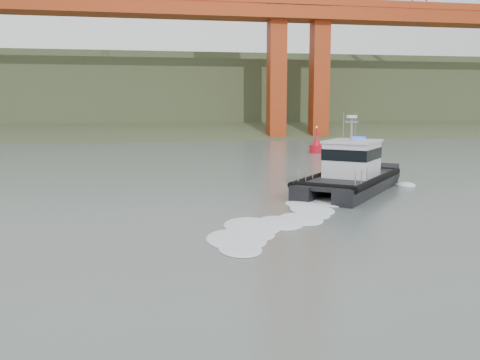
% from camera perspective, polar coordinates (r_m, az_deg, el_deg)
% --- Properties ---
extents(ground, '(400.00, 400.00, 0.00)m').
position_cam_1_polar(ground, '(21.12, 8.90, -9.79)').
color(ground, '#52625D').
rests_on(ground, ground).
extents(headlands, '(500.00, 105.36, 27.12)m').
position_cam_1_polar(headlands, '(144.51, -8.37, 8.37)').
color(headlands, '#354427').
rests_on(headlands, ground).
extents(patrol_boat, '(11.05, 11.94, 5.81)m').
position_cam_1_polar(patrol_boat, '(40.02, 11.66, 0.82)').
color(patrol_boat, black).
rests_on(patrol_boat, ground).
extents(nav_buoy, '(1.78, 1.78, 3.70)m').
position_cam_1_polar(nav_buoy, '(70.64, 8.14, 3.67)').
color(nav_buoy, '#B80C1C').
rests_on(nav_buoy, ground).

